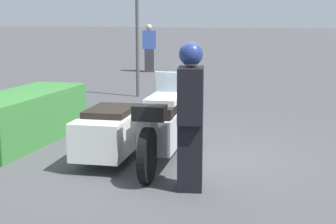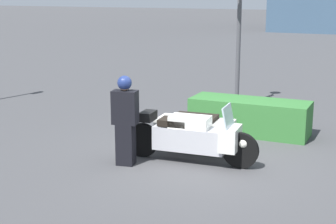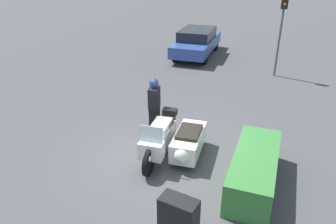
{
  "view_description": "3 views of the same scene",
  "coord_description": "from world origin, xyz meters",
  "views": [
    {
      "loc": [
        -6.73,
        -2.12,
        1.98
      ],
      "look_at": [
        -0.78,
        -0.44,
        0.82
      ],
      "focal_mm": 55.0,
      "sensor_mm": 36.0,
      "label": 1
    },
    {
      "loc": [
        3.41,
        -8.91,
        3.21
      ],
      "look_at": [
        -0.59,
        -0.13,
        0.92
      ],
      "focal_mm": 55.0,
      "sensor_mm": 36.0,
      "label": 2
    },
    {
      "loc": [
        6.83,
        2.58,
        4.79
      ],
      "look_at": [
        -0.36,
        -0.09,
        1.13
      ],
      "focal_mm": 35.0,
      "sensor_mm": 36.0,
      "label": 3
    }
  ],
  "objects": [
    {
      "name": "officer_rider",
      "position": [
        -1.15,
        -0.81,
        0.9
      ],
      "size": [
        0.51,
        0.36,
        1.7
      ],
      "rotation": [
        0.0,
        0.0,
        1.76
      ],
      "color": "black",
      "rests_on": "ground"
    },
    {
      "name": "ground_plane",
      "position": [
        0.0,
        0.0,
        0.0
      ],
      "size": [
        160.0,
        160.0,
        0.0
      ],
      "primitive_type": "plane",
      "color": "#424244"
    },
    {
      "name": "police_motorcycle",
      "position": [
        -0.1,
        0.2,
        0.47
      ],
      "size": [
        2.64,
        1.37,
        1.17
      ],
      "rotation": [
        0.0,
        0.0,
        0.07
      ],
      "color": "black",
      "rests_on": "ground"
    },
    {
      "name": "twin_lamp_post",
      "position": [
        -0.7,
        4.79,
        2.65
      ],
      "size": [
        0.34,
        1.28,
        3.42
      ],
      "color": "#4C4C51",
      "rests_on": "ground"
    },
    {
      "name": "hedge_bush_curbside",
      "position": [
        0.37,
        2.28,
        0.39
      ],
      "size": [
        2.69,
        0.95,
        0.79
      ],
      "primitive_type": "cube",
      "color": "#337033",
      "rests_on": "ground"
    }
  ]
}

